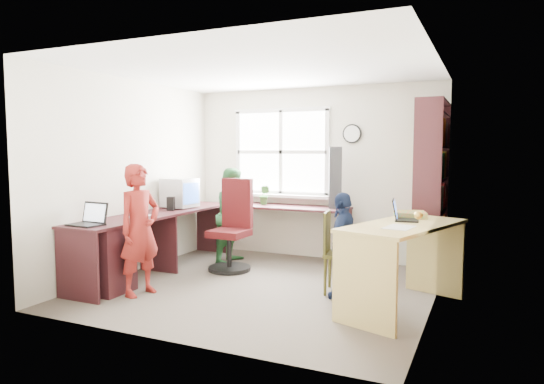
# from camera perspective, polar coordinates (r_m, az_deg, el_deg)

# --- Properties ---
(room) EXTENTS (3.64, 3.44, 2.44)m
(room) POSITION_cam_1_polar(r_m,az_deg,el_deg) (5.39, -0.56, 1.64)
(room) COLOR #4B433B
(room) RESTS_ON ground
(l_desk) EXTENTS (2.38, 2.95, 0.75)m
(l_desk) POSITION_cam_1_polar(r_m,az_deg,el_deg) (5.85, -14.03, -5.76)
(l_desk) COLOR #38161A
(l_desk) RESTS_ON ground
(right_desk) EXTENTS (1.09, 1.58, 0.83)m
(right_desk) POSITION_cam_1_polar(r_m,az_deg,el_deg) (4.80, 15.20, -6.33)
(right_desk) COLOR #D4BB6A
(right_desk) RESTS_ON ground
(bookshelf) EXTENTS (0.30, 1.02, 2.10)m
(bookshelf) POSITION_cam_1_polar(r_m,az_deg,el_deg) (6.03, 18.24, -0.31)
(bookshelf) COLOR #38161A
(bookshelf) RESTS_ON ground
(swivel_chair) EXTENTS (0.55, 0.55, 1.16)m
(swivel_chair) POSITION_cam_1_polar(r_m,az_deg,el_deg) (6.23, -4.67, -4.58)
(swivel_chair) COLOR black
(swivel_chair) RESTS_ON ground
(wooden_chair) EXTENTS (0.43, 0.43, 0.88)m
(wooden_chair) POSITION_cam_1_polar(r_m,az_deg,el_deg) (5.28, 7.60, -6.62)
(wooden_chair) COLOR #454217
(wooden_chair) RESTS_ON ground
(crt_monitor) EXTENTS (0.44, 0.40, 0.40)m
(crt_monitor) POSITION_cam_1_polar(r_m,az_deg,el_deg) (6.65, -10.81, -0.11)
(crt_monitor) COLOR silver
(crt_monitor) RESTS_ON l_desk
(laptop_left) EXTENTS (0.36, 0.31, 0.23)m
(laptop_left) POSITION_cam_1_polar(r_m,az_deg,el_deg) (5.41, -20.67, -3.07)
(laptop_left) COLOR black
(laptop_left) RESTS_ON l_desk
(laptop_right) EXTENTS (0.30, 0.34, 0.21)m
(laptop_right) POSITION_cam_1_polar(r_m,az_deg,el_deg) (4.99, 15.04, -2.66)
(laptop_right) COLOR black
(laptop_right) RESTS_ON right_desk
(speaker_a) EXTENTS (0.11, 0.11, 0.18)m
(speaker_a) POSITION_cam_1_polar(r_m,az_deg,el_deg) (6.39, -11.81, -1.35)
(speaker_a) COLOR black
(speaker_a) RESTS_ON l_desk
(speaker_b) EXTENTS (0.10, 0.10, 0.17)m
(speaker_b) POSITION_cam_1_polar(r_m,az_deg,el_deg) (6.77, -9.54, -0.99)
(speaker_b) COLOR black
(speaker_b) RESTS_ON l_desk
(cd_tower) EXTENTS (0.20, 0.19, 0.82)m
(cd_tower) POSITION_cam_1_polar(r_m,az_deg,el_deg) (6.53, 7.45, 1.69)
(cd_tower) COLOR black
(cd_tower) RESTS_ON l_desk
(game_box) EXTENTS (0.38, 0.38, 0.06)m
(game_box) POSITION_cam_1_polar(r_m,az_deg,el_deg) (5.21, 15.92, -2.56)
(game_box) COLOR red
(game_box) RESTS_ON right_desk
(paper_a) EXTENTS (0.31, 0.37, 0.00)m
(paper_a) POSITION_cam_1_polar(r_m,az_deg,el_deg) (5.91, -15.48, -2.79)
(paper_a) COLOR beige
(paper_a) RESTS_ON l_desk
(paper_b) EXTENTS (0.28, 0.36, 0.00)m
(paper_b) POSITION_cam_1_polar(r_m,az_deg,el_deg) (4.52, 14.72, -4.04)
(paper_b) COLOR beige
(paper_b) RESTS_ON right_desk
(potted_plant) EXTENTS (0.17, 0.14, 0.28)m
(potted_plant) POSITION_cam_1_polar(r_m,az_deg,el_deg) (6.91, -0.88, -0.35)
(potted_plant) COLOR #34762F
(potted_plant) RESTS_ON l_desk
(person_red) EXTENTS (0.42, 0.56, 1.39)m
(person_red) POSITION_cam_1_polar(r_m,az_deg,el_deg) (5.30, -15.29, -4.31)
(person_red) COLOR maroon
(person_red) RESTS_ON ground
(person_green) EXTENTS (0.53, 0.66, 1.29)m
(person_green) POSITION_cam_1_polar(r_m,az_deg,el_deg) (6.63, -4.51, -2.73)
(person_green) COLOR #296732
(person_green) RESTS_ON ground
(person_navy) EXTENTS (0.29, 0.65, 1.10)m
(person_navy) POSITION_cam_1_polar(r_m,az_deg,el_deg) (5.09, 8.34, -6.19)
(person_navy) COLOR #152042
(person_navy) RESTS_ON ground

